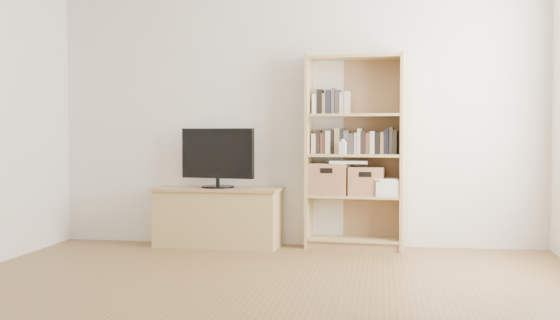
% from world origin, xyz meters
% --- Properties ---
extents(floor, '(4.50, 5.00, 0.01)m').
position_xyz_m(floor, '(0.00, 0.00, 0.00)').
color(floor, brown).
rests_on(floor, ground).
extents(back_wall, '(4.50, 0.02, 2.60)m').
position_xyz_m(back_wall, '(0.00, 2.50, 1.30)').
color(back_wall, white).
rests_on(back_wall, floor).
extents(front_wall, '(4.50, 0.02, 2.60)m').
position_xyz_m(front_wall, '(0.00, -2.50, 1.30)').
color(front_wall, white).
rests_on(front_wall, floor).
extents(tv_stand, '(1.14, 0.48, 0.51)m').
position_xyz_m(tv_stand, '(-0.71, 2.29, 0.26)').
color(tv_stand, tan).
rests_on(tv_stand, floor).
extents(bookshelf, '(0.90, 0.40, 1.74)m').
position_xyz_m(bookshelf, '(0.54, 2.35, 0.87)').
color(bookshelf, tan).
rests_on(bookshelf, floor).
extents(television, '(0.70, 0.21, 0.55)m').
position_xyz_m(television, '(-0.71, 2.29, 0.81)').
color(television, black).
rests_on(television, tv_stand).
extents(books_row_mid, '(0.83, 0.24, 0.22)m').
position_xyz_m(books_row_mid, '(0.54, 2.36, 0.96)').
color(books_row_mid, beige).
rests_on(books_row_mid, bookshelf).
extents(books_row_upper, '(0.43, 0.21, 0.22)m').
position_xyz_m(books_row_upper, '(0.34, 2.38, 1.32)').
color(books_row_upper, beige).
rests_on(books_row_upper, bookshelf).
extents(baby_monitor, '(0.07, 0.05, 0.11)m').
position_xyz_m(baby_monitor, '(0.43, 2.26, 0.91)').
color(baby_monitor, white).
rests_on(baby_monitor, bookshelf).
extents(basket_left, '(0.37, 0.32, 0.28)m').
position_xyz_m(basket_left, '(0.30, 2.36, 0.63)').
color(basket_left, '#946343').
rests_on(basket_left, bookshelf).
extents(basket_right, '(0.33, 0.28, 0.25)m').
position_xyz_m(basket_right, '(0.64, 2.33, 0.61)').
color(basket_right, '#946343').
rests_on(basket_right, bookshelf).
extents(laptop, '(0.34, 0.24, 0.03)m').
position_xyz_m(laptop, '(0.48, 2.33, 0.78)').
color(laptop, silver).
rests_on(laptop, basket_left).
extents(magazine_stack, '(0.22, 0.30, 0.13)m').
position_xyz_m(magazine_stack, '(0.83, 2.31, 0.55)').
color(magazine_stack, silver).
rests_on(magazine_stack, bookshelf).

